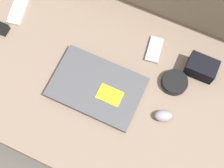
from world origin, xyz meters
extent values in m
plane|color=#4C4742|center=(0.00, 0.00, 0.00)|extent=(8.00, 8.00, 0.00)
cube|color=#7A6656|center=(0.00, 0.00, 0.07)|extent=(1.17, 0.71, 0.15)
cube|color=#47474C|center=(-0.05, -0.03, 0.16)|extent=(0.33, 0.22, 0.02)
cube|color=yellow|center=(0.01, -0.04, 0.17)|extent=(0.09, 0.06, 0.00)
ellipsoid|color=gray|center=(0.22, -0.03, 0.17)|extent=(0.08, 0.06, 0.04)
cylinder|color=black|center=(0.21, 0.11, 0.16)|extent=(0.10, 0.10, 0.02)
cylinder|color=black|center=(0.21, 0.11, 0.17)|extent=(0.10, 0.10, 0.01)
cube|color=#99999E|center=(0.09, 0.20, 0.15)|extent=(0.07, 0.11, 0.01)
cube|color=silver|center=(-0.48, 0.13, 0.15)|extent=(0.08, 0.14, 0.01)
cube|color=black|center=(0.28, 0.19, 0.18)|extent=(0.11, 0.08, 0.07)
cube|color=black|center=(-0.50, 0.03, 0.16)|extent=(0.06, 0.04, 0.03)
camera|label=1|loc=(0.15, -0.33, 1.26)|focal=50.00mm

